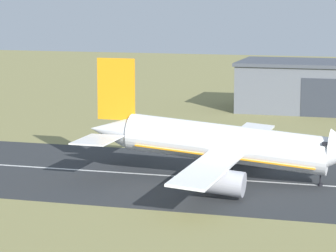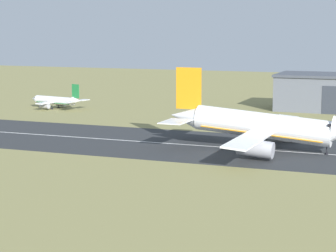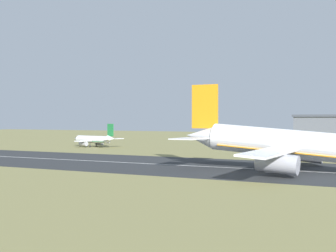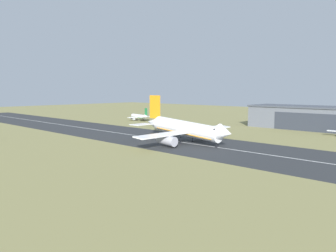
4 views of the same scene
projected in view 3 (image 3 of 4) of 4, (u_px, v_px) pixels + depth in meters
name	position (u px, v px, depth m)	size (l,w,h in m)	color
runway_strip	(175.00, 165.00, 118.09)	(451.72, 44.01, 0.06)	#2B2D30
runway_centreline	(175.00, 165.00, 118.08)	(406.54, 0.70, 0.01)	silver
airplane_landing	(283.00, 144.00, 105.76)	(47.86, 56.15, 20.15)	white
airplane_parked_east	(94.00, 140.00, 195.19)	(24.76, 17.46, 9.73)	white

